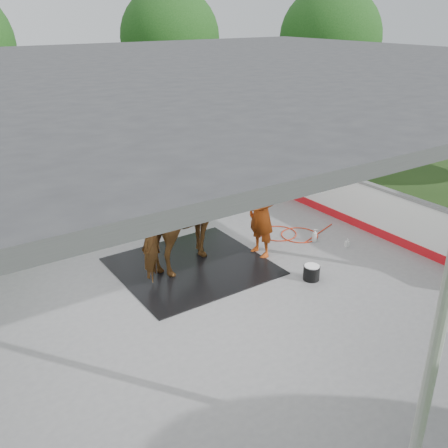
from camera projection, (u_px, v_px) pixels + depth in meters
ground at (202, 288)px, 9.43m from camera, size 100.00×100.00×0.00m
concrete_slab at (202, 287)px, 9.42m from camera, size 12.00×10.00×0.05m
pavilion_structure at (198, 70)px, 7.86m from camera, size 12.60×10.60×4.05m
dasher_board at (370, 209)px, 11.56m from camera, size 0.16×8.00×1.15m
tree_belt at (186, 75)px, 8.77m from camera, size 28.00×28.00×5.80m
rubber_mat at (192, 266)px, 10.12m from camera, size 2.90×2.71×0.02m
horse at (191, 222)px, 9.74m from camera, size 2.49×1.85×1.91m
handler at (262, 212)px, 10.25m from camera, size 0.48×0.72×1.93m
wash_bucket at (311, 272)px, 9.59m from camera, size 0.32×0.32×0.30m
soap_bottle_a at (315, 235)px, 11.15m from camera, size 0.16×0.16×0.30m
soap_bottle_b at (347, 243)px, 10.94m from camera, size 0.10×0.11×0.19m
hose_coil at (289, 234)px, 11.55m from camera, size 1.86×1.21×0.02m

